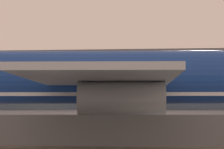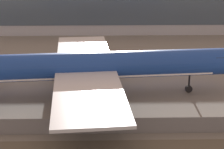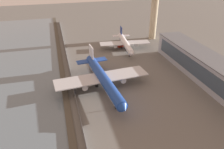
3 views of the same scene
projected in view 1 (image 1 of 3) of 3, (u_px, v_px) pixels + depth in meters
ground_plane at (107, 142)px, 64.58m from camera, size 500.00×500.00×0.00m
perimeter_fence at (80, 133)px, 48.80m from camera, size 280.00×0.10×2.69m
cargo_jet_blue at (125, 79)px, 63.92m from camera, size 57.54×49.88×15.99m
baggage_tug at (18, 130)px, 78.11m from camera, size 3.58×2.79×1.80m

